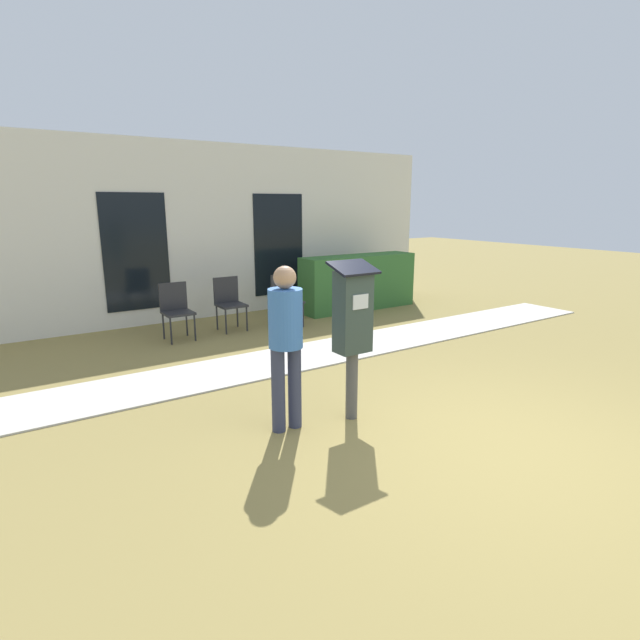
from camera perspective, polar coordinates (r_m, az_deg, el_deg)
The scene contains 9 objects.
ground_plane at distance 4.82m, azimuth 19.72°, elevation -13.79°, with size 40.00×40.00×0.00m, color olive.
sidewalk at distance 7.09m, azimuth -2.01°, elevation -4.16°, with size 12.00×1.10×0.02m.
building_facade at distance 9.71m, azimuth -12.48°, elevation 9.81°, with size 10.00×0.26×3.20m.
parking_meter at distance 4.85m, azimuth 3.76°, elevation -0.03°, with size 0.44×0.31×1.59m.
person_standing at distance 4.63m, azimuth -3.94°, elevation -1.81°, with size 0.32×0.32×1.58m.
outdoor_chair_left at distance 8.22m, azimuth -16.15°, elevation 1.49°, with size 0.44×0.44×0.90m.
outdoor_chair_middle at distance 8.63m, azimuth -10.38°, elevation 2.36°, with size 0.44×0.44×0.90m.
outdoor_chair_right at distance 8.80m, azimuth -3.98°, elevation 2.75°, with size 0.44×0.44×0.90m.
hedge_row at distance 10.21m, azimuth 4.39°, elevation 4.32°, with size 2.52×0.60×1.10m.
Camera 1 is at (-3.56, -2.47, 2.13)m, focal length 28.00 mm.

